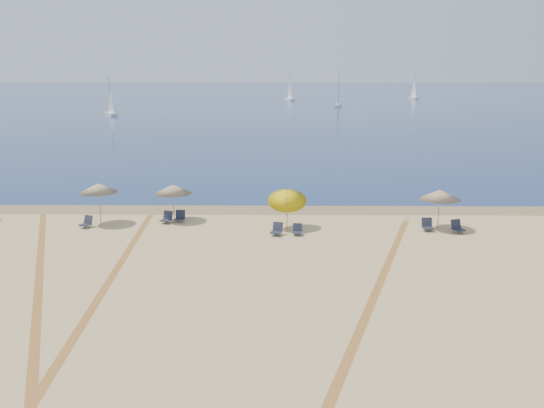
{
  "coord_description": "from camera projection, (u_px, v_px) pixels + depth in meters",
  "views": [
    {
      "loc": [
        0.36,
        -11.95,
        8.86
      ],
      "look_at": [
        0.0,
        20.0,
        1.3
      ],
      "focal_mm": 37.17,
      "sensor_mm": 36.0,
      "label": 1
    }
  ],
  "objects": [
    {
      "name": "ocean",
      "position": [
        278.0,
        93.0,
        232.61
      ],
      "size": [
        500.0,
        500.0,
        0.0
      ],
      "primitive_type": "plane",
      "color": "#0C2151",
      "rests_on": "ground"
    },
    {
      "name": "chair_5",
      "position": [
        298.0,
        230.0,
        31.19
      ],
      "size": [
        0.54,
        0.62,
        0.62
      ],
      "rotation": [
        0.0,
        0.0,
        -0.04
      ],
      "color": "black",
      "rests_on": "ground"
    },
    {
      "name": "chair_7",
      "position": [
        457.0,
        227.0,
        31.64
      ],
      "size": [
        0.78,
        0.85,
        0.72
      ],
      "rotation": [
        0.0,
        0.0,
        0.31
      ],
      "color": "black",
      "rests_on": "ground"
    },
    {
      "name": "sailboat_3",
      "position": [
        111.0,
        104.0,
        114.87
      ],
      "size": [
        3.81,
        5.22,
        7.84
      ],
      "rotation": [
        0.0,
        0.0,
        0.53
      ],
      "color": "white",
      "rests_on": "ocean"
    },
    {
      "name": "chair_3",
      "position": [
        180.0,
        217.0,
        33.95
      ],
      "size": [
        0.58,
        0.67,
        0.68
      ],
      "rotation": [
        0.0,
        0.0,
        -0.02
      ],
      "color": "black",
      "rests_on": "ground"
    },
    {
      "name": "sailboat_2",
      "position": [
        338.0,
        97.0,
        144.25
      ],
      "size": [
        2.42,
        5.64,
        8.16
      ],
      "rotation": [
        0.0,
        0.0,
        -0.19
      ],
      "color": "white",
      "rests_on": "ocean"
    },
    {
      "name": "chair_4",
      "position": [
        277.0,
        230.0,
        31.15
      ],
      "size": [
        0.77,
        0.83,
        0.7
      ],
      "rotation": [
        0.0,
        0.0,
        -0.34
      ],
      "color": "black",
      "rests_on": "ground"
    },
    {
      "name": "umbrella_4",
      "position": [
        440.0,
        195.0,
        32.01
      ],
      "size": [
        2.31,
        2.31,
        2.36
      ],
      "color": "gray",
      "rests_on": "ground"
    },
    {
      "name": "chair_1",
      "position": [
        87.0,
        222.0,
        32.68
      ],
      "size": [
        0.79,
        0.84,
        0.68
      ],
      "rotation": [
        0.0,
        0.0,
        -0.43
      ],
      "color": "black",
      "rests_on": "ground"
    },
    {
      "name": "tire_tracks",
      "position": [
        165.0,
        294.0,
        22.9
      ],
      "size": [
        49.82,
        38.87,
        0.0
      ],
      "color": "tan",
      "rests_on": "ground"
    },
    {
      "name": "umbrella_2",
      "position": [
        173.0,
        189.0,
        33.79
      ],
      "size": [
        2.22,
        2.22,
        2.29
      ],
      "color": "gray",
      "rests_on": "ground"
    },
    {
      "name": "umbrella_1",
      "position": [
        98.0,
        188.0,
        33.04
      ],
      "size": [
        2.21,
        2.21,
        2.52
      ],
      "color": "gray",
      "rests_on": "ground"
    },
    {
      "name": "chair_2",
      "position": [
        167.0,
        218.0,
        33.66
      ],
      "size": [
        0.75,
        0.82,
        0.7
      ],
      "rotation": [
        0.0,
        0.0,
        -0.29
      ],
      "color": "black",
      "rests_on": "ground"
    },
    {
      "name": "sailboat_0",
      "position": [
        414.0,
        91.0,
        184.14
      ],
      "size": [
        2.37,
        5.53,
        7.99
      ],
      "rotation": [
        0.0,
        0.0,
        0.19
      ],
      "color": "white",
      "rests_on": "ocean"
    },
    {
      "name": "wet_sand",
      "position": [
        273.0,
        209.0,
        37.02
      ],
      "size": [
        500.0,
        500.0,
        0.0
      ],
      "primitive_type": "plane",
      "color": "olive",
      "rests_on": "ground"
    },
    {
      "name": "sailboat_1",
      "position": [
        290.0,
        92.0,
        173.72
      ],
      "size": [
        3.03,
        5.72,
        8.27
      ],
      "rotation": [
        0.0,
        0.0,
        0.31
      ],
      "color": "white",
      "rests_on": "ocean"
    },
    {
      "name": "umbrella_3",
      "position": [
        287.0,
        197.0,
        32.08
      ],
      "size": [
        2.23,
        2.25,
        2.61
      ],
      "color": "gray",
      "rests_on": "ground"
    },
    {
      "name": "chair_6",
      "position": [
        427.0,
        225.0,
        32.03
      ],
      "size": [
        0.62,
        0.71,
        0.71
      ],
      "rotation": [
        0.0,
        0.0,
        0.04
      ],
      "color": "black",
      "rests_on": "ground"
    }
  ]
}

